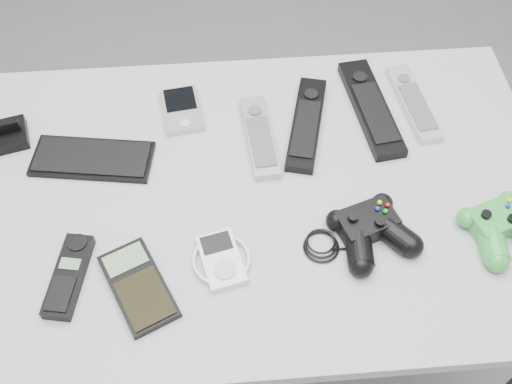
{
  "coord_description": "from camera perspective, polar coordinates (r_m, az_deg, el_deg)",
  "views": [
    {
      "loc": [
        -0.05,
        -0.65,
        1.65
      ],
      "look_at": [
        -0.0,
        -0.02,
        0.76
      ],
      "focal_mm": 42.0,
      "sensor_mm": 36.0,
      "label": 1
    }
  ],
  "objects": [
    {
      "name": "floor",
      "position": [
        1.78,
        0.05,
        -13.78
      ],
      "size": [
        3.5,
        3.5,
        0.0
      ],
      "primitive_type": "plane",
      "color": "slate",
      "rests_on": "ground"
    },
    {
      "name": "desk",
      "position": [
        1.17,
        0.33,
        -1.67
      ],
      "size": [
        1.11,
        0.71,
        0.74
      ],
      "color": "gray",
      "rests_on": "floor"
    },
    {
      "name": "pda_keyboard",
      "position": [
        1.2,
        -15.32,
        3.11
      ],
      "size": [
        0.24,
        0.13,
        0.01
      ],
      "primitive_type": "cube",
      "rotation": [
        0.0,
        0.0,
        -0.16
      ],
      "color": "black",
      "rests_on": "desk"
    },
    {
      "name": "dock_bracket",
      "position": [
        1.28,
        -23.01,
        5.26
      ],
      "size": [
        0.1,
        0.1,
        0.05
      ],
      "primitive_type": "cube",
      "rotation": [
        0.0,
        0.0,
        0.25
      ],
      "color": "black",
      "rests_on": "desk"
    },
    {
      "name": "pda",
      "position": [
        1.24,
        -7.08,
        7.81
      ],
      "size": [
        0.09,
        0.13,
        0.02
      ],
      "primitive_type": "cube",
      "rotation": [
        0.0,
        0.0,
        0.14
      ],
      "color": "#A4A3AA",
      "rests_on": "desk"
    },
    {
      "name": "remote_silver_a",
      "position": [
        1.18,
        0.36,
        5.35
      ],
      "size": [
        0.07,
        0.21,
        0.02
      ],
      "primitive_type": "cube",
      "rotation": [
        0.0,
        0.0,
        0.08
      ],
      "color": "#A4A3AA",
      "rests_on": "desk"
    },
    {
      "name": "remote_black_a",
      "position": [
        1.21,
        4.84,
        6.56
      ],
      "size": [
        0.11,
        0.25,
        0.02
      ],
      "primitive_type": "cube",
      "rotation": [
        0.0,
        0.0,
        -0.25
      ],
      "color": "black",
      "rests_on": "desk"
    },
    {
      "name": "remote_black_b",
      "position": [
        1.26,
        10.89,
        7.94
      ],
      "size": [
        0.1,
        0.27,
        0.03
      ],
      "primitive_type": "cube",
      "rotation": [
        0.0,
        0.0,
        0.13
      ],
      "color": "black",
      "rests_on": "desk"
    },
    {
      "name": "remote_silver_b",
      "position": [
        1.29,
        14.77,
        8.24
      ],
      "size": [
        0.07,
        0.21,
        0.02
      ],
      "primitive_type": "cube",
      "rotation": [
        0.0,
        0.0,
        0.12
      ],
      "color": "#B9BAC0",
      "rests_on": "desk"
    },
    {
      "name": "cordless_handset",
      "position": [
        1.06,
        -17.42,
        -7.61
      ],
      "size": [
        0.08,
        0.16,
        0.02
      ],
      "primitive_type": "cube",
      "rotation": [
        0.0,
        0.0,
        -0.19
      ],
      "color": "black",
      "rests_on": "desk"
    },
    {
      "name": "calculator",
      "position": [
        1.02,
        -11.16,
        -8.77
      ],
      "size": [
        0.14,
        0.18,
        0.02
      ],
      "primitive_type": "cube",
      "rotation": [
        0.0,
        0.0,
        0.43
      ],
      "color": "black",
      "rests_on": "desk"
    },
    {
      "name": "mp3_player",
      "position": [
        1.03,
        -3.33,
        -6.42
      ],
      "size": [
        0.12,
        0.13,
        0.02
      ],
      "primitive_type": "cube",
      "rotation": [
        0.0,
        0.0,
        0.23
      ],
      "color": "silver",
      "rests_on": "desk"
    },
    {
      "name": "controller_black",
      "position": [
        1.06,
        10.89,
        -3.42
      ],
      "size": [
        0.27,
        0.22,
        0.05
      ],
      "primitive_type": null,
      "rotation": [
        0.0,
        0.0,
        0.32
      ],
      "color": "black",
      "rests_on": "desk"
    },
    {
      "name": "controller_green",
      "position": [
        1.13,
        22.38,
        -2.94
      ],
      "size": [
        0.17,
        0.18,
        0.05
      ],
      "primitive_type": null,
      "rotation": [
        0.0,
        0.0,
        0.33
      ],
      "color": "green",
      "rests_on": "desk"
    }
  ]
}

